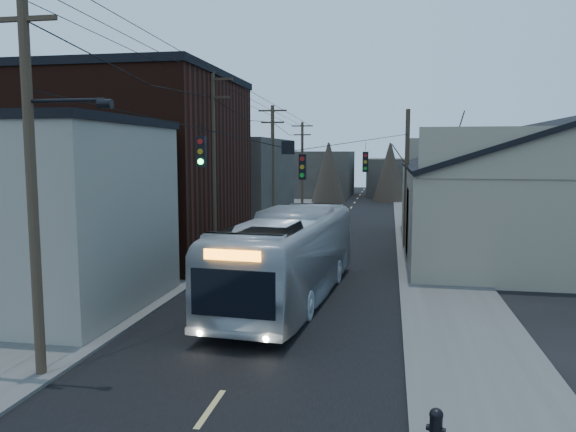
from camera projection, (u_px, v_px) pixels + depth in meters
name	position (u px, v px, depth m)	size (l,w,h in m)	color
road_surface	(332.00, 235.00, 40.38)	(9.00, 110.00, 0.02)	black
sidewalk_left	(245.00, 232.00, 41.53)	(4.00, 110.00, 0.12)	#474744
sidewalk_right	(425.00, 236.00, 39.22)	(4.00, 110.00, 0.12)	#474744
building_clapboard	(38.00, 217.00, 21.05)	(8.00, 8.00, 7.00)	gray
building_brick	(140.00, 168.00, 31.81)	(10.00, 12.00, 10.00)	black
building_left_far	(228.00, 181.00, 47.53)	(9.00, 14.00, 7.00)	#37312C
warehouse	(545.00, 207.00, 32.88)	(16.16, 20.60, 7.73)	gray
building_far_left	(314.00, 174.00, 75.32)	(10.00, 12.00, 6.00)	#37312C
building_far_right	(412.00, 177.00, 77.96)	(12.00, 14.00, 5.00)	#37312C
bare_tree	(438.00, 197.00, 29.04)	(0.40, 0.40, 7.20)	black
utility_lines	(273.00, 168.00, 34.64)	(11.24, 45.28, 10.50)	#382B1E
bus	(289.00, 257.00, 22.36)	(3.00, 12.83, 3.57)	#A5ABB0
parked_car	(278.00, 228.00, 39.35)	(1.29, 3.70, 1.22)	#B6B8BE
fire_hydrant	(436.00, 426.00, 11.07)	(0.39, 0.27, 0.80)	black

